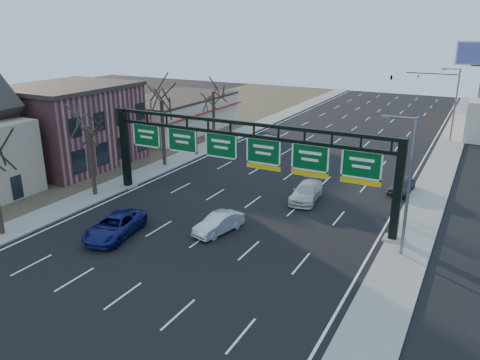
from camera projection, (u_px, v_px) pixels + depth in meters
The scene contains 19 objects.
ground at pixel (185, 251), 30.66m from camera, with size 160.00×160.00×0.00m, color black.
sidewalk_left at pixel (191, 154), 53.05m from camera, with size 3.00×120.00×0.12m, color gray.
sidewalk_right at pixel (431, 190), 41.68m from camera, with size 3.00×120.00×0.12m, color gray.
dirt_strip_left at pixel (110, 142), 58.48m from camera, with size 21.00×120.00×0.06m, color #473D2B.
lane_markings at pixel (297, 170), 47.39m from camera, with size 21.60×120.00×0.01m, color white.
sign_gantry at pixel (244, 154), 35.79m from camera, with size 24.60×1.20×7.20m.
brick_block at pixel (71, 125), 48.07m from camera, with size 10.40×12.40×8.30m.
cream_strip at pixel (174, 114), 63.70m from camera, with size 10.90×18.40×4.70m.
tree_gantry at pixel (87, 114), 38.24m from camera, with size 3.60×3.60×8.48m.
tree_mid at pixel (161, 90), 46.37m from camera, with size 3.60×3.60×9.24m.
tree_far at pixel (213, 83), 54.85m from camera, with size 3.60×3.60×8.86m.
streetlight_near at pixel (407, 180), 28.51m from camera, with size 2.15×0.22×9.00m.
streetlight_far at pixel (454, 101), 56.95m from camera, with size 2.15×0.22×9.00m.
traffic_signal_mast at pixel (416, 81), 72.37m from camera, with size 10.16×0.54×7.00m.
car_blue_suv at pixel (115, 226), 32.57m from camera, with size 2.51×5.44×1.51m, color #131756.
car_silver_sedan at pixel (219, 223), 33.17m from camera, with size 1.45×4.15×1.37m, color silver.
car_white_wagon at pixel (306, 192), 39.18m from camera, with size 2.03×5.00×1.45m, color silver.
car_grey_far at pixel (402, 185), 40.99m from camera, with size 1.61×4.01×1.37m, color #3A3D3F.
car_silver_distant at pixel (266, 142), 55.35m from camera, with size 1.49×4.28×1.41m, color #B5B6BA.
Camera 1 is at (16.10, -22.64, 14.25)m, focal length 35.00 mm.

